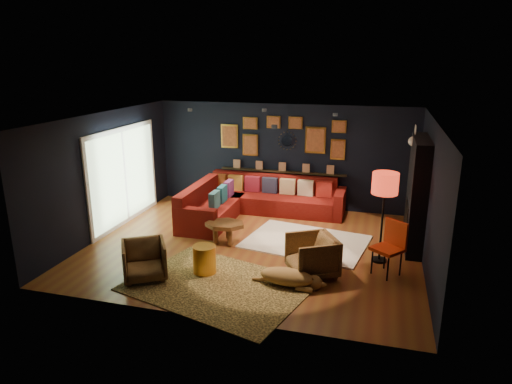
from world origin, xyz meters
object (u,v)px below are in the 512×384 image
(pouf, at_px, (218,209))
(dog, at_px, (287,274))
(armchair_left, at_px, (144,259))
(armchair_right, at_px, (312,254))
(orange_chair, at_px, (391,243))
(coffee_table, at_px, (225,226))
(floor_lamp, at_px, (385,187))
(gold_stool, at_px, (204,259))
(sectional, at_px, (249,202))

(pouf, relative_size, dog, 0.40)
(armchair_left, bearing_deg, armchair_right, -13.89)
(armchair_left, relative_size, orange_chair, 0.76)
(coffee_table, height_order, dog, coffee_table)
(armchair_right, bearing_deg, coffee_table, -146.13)
(coffee_table, xyz_separation_m, floor_lamp, (3.07, -0.04, 1.08))
(coffee_table, bearing_deg, armchair_right, -26.08)
(armchair_left, height_order, gold_stool, armchair_left)
(coffee_table, distance_m, dog, 2.17)
(coffee_table, distance_m, gold_stool, 1.39)
(coffee_table, relative_size, orange_chair, 0.92)
(armchair_left, relative_size, dog, 0.58)
(coffee_table, bearing_deg, orange_chair, -9.16)
(coffee_table, xyz_separation_m, armchair_left, (-0.82, -1.85, 0.00))
(sectional, xyz_separation_m, coffee_table, (0.01, -1.82, 0.04))
(coffee_table, xyz_separation_m, orange_chair, (3.24, -0.52, 0.21))
(floor_lamp, distance_m, dog, 2.38)
(armchair_left, relative_size, floor_lamp, 0.43)
(armchair_right, xyz_separation_m, dog, (-0.34, -0.51, -0.18))
(armchair_right, distance_m, floor_lamp, 1.79)
(orange_chair, height_order, floor_lamp, floor_lamp)
(armchair_right, distance_m, orange_chair, 1.39)
(sectional, height_order, armchair_left, sectional)
(pouf, bearing_deg, armchair_right, -42.96)
(gold_stool, distance_m, orange_chair, 3.27)
(gold_stool, bearing_deg, floor_lamp, 24.26)
(pouf, bearing_deg, orange_chair, -27.24)
(sectional, distance_m, gold_stool, 3.20)
(armchair_left, height_order, orange_chair, orange_chair)
(sectional, relative_size, armchair_right, 4.31)
(armchair_left, relative_size, gold_stool, 1.43)
(armchair_left, xyz_separation_m, gold_stool, (0.92, 0.47, -0.11))
(coffee_table, height_order, armchair_right, armchair_right)
(armchair_left, bearing_deg, floor_lamp, -7.12)
(sectional, height_order, pouf, sectional)
(pouf, bearing_deg, gold_stool, -74.53)
(sectional, relative_size, dog, 2.72)
(sectional, distance_m, armchair_left, 3.75)
(pouf, xyz_separation_m, orange_chair, (3.94, -2.03, 0.38))
(armchair_right, bearing_deg, armchair_left, -101.93)
(coffee_table, bearing_deg, pouf, 114.92)
(pouf, xyz_separation_m, gold_stool, (0.80, -2.89, 0.06))
(pouf, xyz_separation_m, floor_lamp, (3.77, -1.55, 1.25))
(sectional, xyz_separation_m, dog, (1.61, -3.27, -0.11))
(sectional, bearing_deg, armchair_left, -102.37)
(gold_stool, relative_size, dog, 0.41)
(armchair_left, bearing_deg, coffee_table, 34.12)
(sectional, height_order, armchair_right, sectional)
(pouf, height_order, dog, dog)
(orange_chair, bearing_deg, sectional, -177.24)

